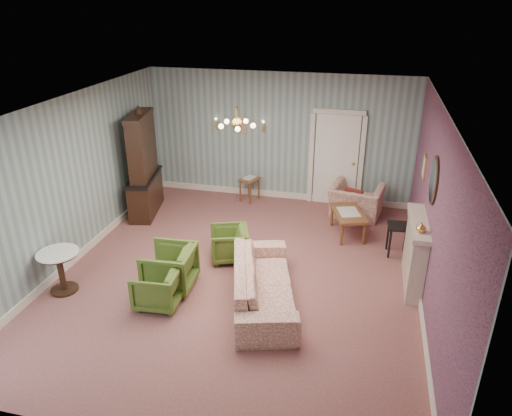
% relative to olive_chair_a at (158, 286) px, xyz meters
% --- Properties ---
extents(floor, '(7.00, 7.00, 0.00)m').
position_rel_olive_chair_a_xyz_m(floor, '(0.99, 1.13, -0.34)').
color(floor, '#8E5853').
rests_on(floor, ground).
extents(ceiling, '(7.00, 7.00, 0.00)m').
position_rel_olive_chair_a_xyz_m(ceiling, '(0.99, 1.13, 2.56)').
color(ceiling, white).
rests_on(ceiling, ground).
extents(wall_back, '(6.00, 0.00, 6.00)m').
position_rel_olive_chair_a_xyz_m(wall_back, '(0.99, 4.63, 1.11)').
color(wall_back, gray).
rests_on(wall_back, ground).
extents(wall_front, '(6.00, 0.00, 6.00)m').
position_rel_olive_chair_a_xyz_m(wall_front, '(0.99, -2.37, 1.11)').
color(wall_front, gray).
rests_on(wall_front, ground).
extents(wall_left, '(0.00, 7.00, 7.00)m').
position_rel_olive_chair_a_xyz_m(wall_left, '(-2.01, 1.13, 1.11)').
color(wall_left, gray).
rests_on(wall_left, ground).
extents(wall_right, '(0.00, 7.00, 7.00)m').
position_rel_olive_chair_a_xyz_m(wall_right, '(3.99, 1.13, 1.11)').
color(wall_right, gray).
rests_on(wall_right, ground).
extents(wall_right_floral, '(0.00, 7.00, 7.00)m').
position_rel_olive_chair_a_xyz_m(wall_right_floral, '(3.97, 1.13, 1.11)').
color(wall_right_floral, '#B55A6C').
rests_on(wall_right_floral, ground).
extents(door, '(1.12, 0.12, 2.16)m').
position_rel_olive_chair_a_xyz_m(door, '(2.29, 4.59, 0.74)').
color(door, white).
rests_on(door, floor).
extents(olive_chair_a, '(0.67, 0.70, 0.68)m').
position_rel_olive_chair_a_xyz_m(olive_chair_a, '(0.00, 0.00, 0.00)').
color(olive_chair_a, '#4C6724').
rests_on(olive_chair_a, floor).
extents(olive_chair_b, '(0.76, 0.81, 0.79)m').
position_rel_olive_chair_a_xyz_m(olive_chair_b, '(-0.01, 0.50, 0.05)').
color(olive_chair_b, '#4C6724').
rests_on(olive_chair_b, floor).
extents(olive_chair_c, '(0.79, 0.82, 0.67)m').
position_rel_olive_chair_a_xyz_m(olive_chair_c, '(0.68, 1.60, -0.01)').
color(olive_chair_c, '#4C6724').
rests_on(olive_chair_c, floor).
extents(sofa_chintz, '(1.26, 2.40, 0.90)m').
position_rel_olive_chair_a_xyz_m(sofa_chintz, '(1.56, 0.46, 0.11)').
color(sofa_chintz, '#A04440').
rests_on(sofa_chintz, floor).
extents(wingback_chair, '(1.18, 0.88, 0.93)m').
position_rel_olive_chair_a_xyz_m(wingback_chair, '(2.81, 4.00, 0.13)').
color(wingback_chair, '#A04440').
rests_on(wingback_chair, floor).
extents(dresser, '(0.75, 1.47, 2.33)m').
position_rel_olive_chair_a_xyz_m(dresser, '(-1.66, 3.13, 0.82)').
color(dresser, black).
rests_on(dresser, floor).
extents(fireplace, '(0.30, 1.40, 1.16)m').
position_rel_olive_chair_a_xyz_m(fireplace, '(3.85, 1.53, 0.24)').
color(fireplace, beige).
rests_on(fireplace, floor).
extents(mantel_vase, '(0.15, 0.15, 0.15)m').
position_rel_olive_chair_a_xyz_m(mantel_vase, '(3.83, 1.13, 0.89)').
color(mantel_vase, gold).
rests_on(mantel_vase, fireplace).
extents(oval_mirror, '(0.04, 0.76, 0.84)m').
position_rel_olive_chair_a_xyz_m(oval_mirror, '(3.95, 1.53, 1.51)').
color(oval_mirror, white).
rests_on(oval_mirror, wall_right).
extents(framed_print, '(0.04, 0.34, 0.42)m').
position_rel_olive_chair_a_xyz_m(framed_print, '(3.96, 2.88, 1.26)').
color(framed_print, gold).
rests_on(framed_print, wall_right).
extents(coffee_table, '(0.82, 1.10, 0.50)m').
position_rel_olive_chair_a_xyz_m(coffee_table, '(2.70, 3.05, -0.09)').
color(coffee_table, brown).
rests_on(coffee_table, floor).
extents(side_table_black, '(0.44, 0.44, 0.60)m').
position_rel_olive_chair_a_xyz_m(side_table_black, '(3.64, 2.47, -0.04)').
color(side_table_black, black).
rests_on(side_table_black, floor).
extents(pedestal_table, '(0.73, 0.73, 0.71)m').
position_rel_olive_chair_a_xyz_m(pedestal_table, '(-1.66, -0.01, 0.02)').
color(pedestal_table, black).
rests_on(pedestal_table, floor).
extents(nesting_table, '(0.49, 0.55, 0.59)m').
position_rel_olive_chair_a_xyz_m(nesting_table, '(0.38, 4.28, -0.05)').
color(nesting_table, brown).
rests_on(nesting_table, floor).
extents(gilt_mirror_back, '(0.28, 0.06, 0.36)m').
position_rel_olive_chair_a_xyz_m(gilt_mirror_back, '(0.09, 4.59, 1.36)').
color(gilt_mirror_back, gold).
rests_on(gilt_mirror_back, wall_back).
extents(sconce_left, '(0.16, 0.12, 0.30)m').
position_rel_olive_chair_a_xyz_m(sconce_left, '(-0.46, 4.57, 1.36)').
color(sconce_left, gold).
rests_on(sconce_left, wall_back).
extents(sconce_right, '(0.16, 0.12, 0.30)m').
position_rel_olive_chair_a_xyz_m(sconce_right, '(0.64, 4.57, 1.36)').
color(sconce_right, gold).
rests_on(sconce_right, wall_back).
extents(chandelier, '(0.56, 0.56, 0.36)m').
position_rel_olive_chair_a_xyz_m(chandelier, '(0.99, 1.13, 2.29)').
color(chandelier, gold).
rests_on(chandelier, ceiling).
extents(burgundy_cushion, '(0.41, 0.28, 0.39)m').
position_rel_olive_chair_a_xyz_m(burgundy_cushion, '(2.76, 3.85, 0.14)').
color(burgundy_cushion, maroon).
rests_on(burgundy_cushion, wingback_chair).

